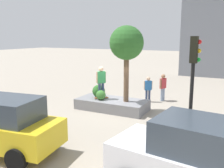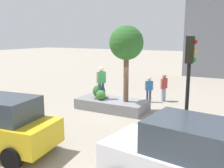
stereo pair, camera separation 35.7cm
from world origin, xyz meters
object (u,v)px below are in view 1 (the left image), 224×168
police_car (200,160)px  passerby_with_bag (148,87)px  planter_ledge (112,104)px  pedestrian_crossing (163,86)px  skateboard (101,98)px  skateboarder (101,80)px  traffic_light_median (193,77)px  plaza_tree (127,44)px  taxi_cab (2,125)px

police_car → passerby_with_bag: size_ratio=2.93×
planter_ledge → pedestrian_crossing: 3.91m
skateboard → pedestrian_crossing: 4.32m
police_car → passerby_with_bag: bearing=-63.3°
skateboarder → traffic_light_median: size_ratio=0.43×
planter_ledge → skateboard: bearing=10.3°
police_car → plaza_tree: bearing=-52.2°
police_car → pedestrian_crossing: police_car is taller
skateboard → passerby_with_bag: passerby_with_bag is taller
skateboarder → pedestrian_crossing: size_ratio=1.02×
skateboard → traffic_light_median: (-5.65, 3.94, 2.20)m
skateboard → pedestrian_crossing: (-2.66, -3.39, 0.37)m
plaza_tree → skateboarder: bearing=3.5°
taxi_cab → passerby_with_bag: 9.49m
plaza_tree → skateboard: 3.44m
skateboard → police_car: size_ratio=0.16×
pedestrian_crossing → skateboard: bearing=51.9°
taxi_cab → pedestrian_crossing: bearing=-107.2°
plaza_tree → taxi_cab: size_ratio=0.90×
skateboarder → taxi_cab: bearing=86.5°
planter_ledge → skateboard: size_ratio=5.33×
skateboarder → pedestrian_crossing: bearing=-128.1°
skateboarder → taxi_cab: size_ratio=0.39×
skateboarder → traffic_light_median: bearing=145.2°
passerby_with_bag → traffic_light_median: bearing=119.5°
skateboard → pedestrian_crossing: pedestrian_crossing is taller
plaza_tree → pedestrian_crossing: plaza_tree is taller
skateboard → taxi_cab: 6.51m
planter_ledge → taxi_cab: (1.03, 6.60, 0.74)m
planter_ledge → skateboard: (0.64, 0.12, 0.35)m
skateboard → skateboarder: size_ratio=0.42×
skateboard → passerby_with_bag: 3.32m
skateboard → passerby_with_bag: size_ratio=0.47×
traffic_light_median → pedestrian_crossing: traffic_light_median is taller
skateboarder → police_car: bearing=136.1°
police_car → taxi_cab: size_ratio=1.03×
plaza_tree → police_car: plaza_tree is taller
skateboard → police_car: 8.73m
police_car → traffic_light_median: bearing=-73.3°
skateboarder → taxi_cab: 6.53m
taxi_cab → traffic_light_median: (-6.04, -2.55, 1.81)m
skateboarder → taxi_cab: (0.39, 6.49, -0.66)m
traffic_light_median → police_car: bearing=106.7°
plaza_tree → traffic_light_median: 5.84m
planter_ledge → skateboarder: (0.64, 0.12, 1.40)m
traffic_light_median → passerby_with_bag: (3.77, -6.66, -1.91)m
police_car → pedestrian_crossing: size_ratio=2.70×
plaza_tree → pedestrian_crossing: size_ratio=2.36×
police_car → taxi_cab: 6.69m
passerby_with_bag → planter_ledge: bearing=64.4°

